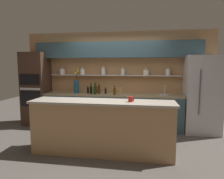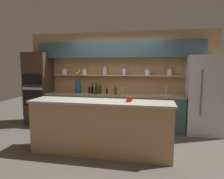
% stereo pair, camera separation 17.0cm
% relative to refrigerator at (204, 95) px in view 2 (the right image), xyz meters
% --- Properties ---
extents(ground_plane, '(12.00, 12.00, 0.00)m').
position_rel_refrigerator_xyz_m(ground_plane, '(-2.19, -1.20, -0.96)').
color(ground_plane, '#4C4742').
extents(back_wall_unit, '(5.20, 0.44, 2.60)m').
position_rel_refrigerator_xyz_m(back_wall_unit, '(-2.19, 0.33, 0.59)').
color(back_wall_unit, tan).
rests_on(back_wall_unit, ground_plane).
extents(back_counter_unit, '(3.67, 0.62, 0.92)m').
position_rel_refrigerator_xyz_m(back_counter_unit, '(-2.27, 0.04, -0.50)').
color(back_counter_unit, '#334C56').
rests_on(back_counter_unit, ground_plane).
extents(island_counter, '(2.70, 0.61, 1.02)m').
position_rel_refrigerator_xyz_m(island_counter, '(-2.19, -1.60, -0.45)').
color(island_counter, tan).
rests_on(island_counter, ground_plane).
extents(refrigerator, '(0.82, 0.73, 1.92)m').
position_rel_refrigerator_xyz_m(refrigerator, '(0.00, 0.00, 0.00)').
color(refrigerator, '#B7B7BC').
rests_on(refrigerator, ground_plane).
extents(oven_tower, '(0.67, 0.64, 2.04)m').
position_rel_refrigerator_xyz_m(oven_tower, '(-4.45, 0.04, 0.06)').
color(oven_tower, '#3D281E').
rests_on(oven_tower, ground_plane).
extents(flower_vase, '(0.15, 0.15, 0.69)m').
position_rel_refrigerator_xyz_m(flower_vase, '(-3.26, 0.03, 0.16)').
color(flower_vase, navy).
rests_on(flower_vase, back_counter_unit).
extents(sink_fixture, '(0.32, 0.32, 0.25)m').
position_rel_refrigerator_xyz_m(sink_fixture, '(-0.89, 0.05, -0.02)').
color(sink_fixture, '#B7B7BC').
rests_on(sink_fixture, back_counter_unit).
extents(bottle_oil_0, '(0.07, 0.07, 0.26)m').
position_rel_refrigerator_xyz_m(bottle_oil_0, '(-2.75, 0.20, 0.06)').
color(bottle_oil_0, '#47380A').
rests_on(bottle_oil_0, back_counter_unit).
extents(bottle_spirit_1, '(0.07, 0.07, 0.23)m').
position_rel_refrigerator_xyz_m(bottle_spirit_1, '(-2.64, 0.11, 0.05)').
color(bottle_spirit_1, '#4C2D0C').
rests_on(bottle_spirit_1, back_counter_unit).
extents(bottle_sauce_2, '(0.06, 0.06, 0.20)m').
position_rel_refrigerator_xyz_m(bottle_sauce_2, '(-2.95, 0.11, 0.04)').
color(bottle_sauce_2, black).
rests_on(bottle_sauce_2, back_counter_unit).
extents(bottle_wine_3, '(0.07, 0.07, 0.31)m').
position_rel_refrigerator_xyz_m(bottle_wine_3, '(-2.70, -0.13, 0.08)').
color(bottle_wine_3, '#193814').
rests_on(bottle_wine_3, back_counter_unit).
extents(bottle_wine_4, '(0.07, 0.07, 0.28)m').
position_rel_refrigerator_xyz_m(bottle_wine_4, '(-2.84, 0.02, 0.06)').
color(bottle_wine_4, black).
rests_on(bottle_wine_4, back_counter_unit).
extents(bottle_spirit_5, '(0.06, 0.06, 0.24)m').
position_rel_refrigerator_xyz_m(bottle_spirit_5, '(-2.03, 0.05, 0.06)').
color(bottle_spirit_5, tan).
rests_on(bottle_spirit_5, back_counter_unit).
extents(bottle_spirit_6, '(0.07, 0.07, 0.27)m').
position_rel_refrigerator_xyz_m(bottle_spirit_6, '(-2.62, 0.01, 0.07)').
color(bottle_spirit_6, '#4C2D0C').
rests_on(bottle_spirit_6, back_counter_unit).
extents(bottle_sauce_7, '(0.05, 0.05, 0.17)m').
position_rel_refrigerator_xyz_m(bottle_sauce_7, '(-2.44, 0.03, 0.03)').
color(bottle_sauce_7, black).
rests_on(bottle_sauce_7, back_counter_unit).
extents(bottle_oil_8, '(0.06, 0.06, 0.23)m').
position_rel_refrigerator_xyz_m(bottle_oil_8, '(-2.17, -0.14, 0.05)').
color(bottle_oil_8, '#47380A').
rests_on(bottle_oil_8, back_counter_unit).
extents(coffee_mug, '(0.11, 0.09, 0.10)m').
position_rel_refrigerator_xyz_m(coffee_mug, '(-1.65, -1.62, 0.11)').
color(coffee_mug, maroon).
rests_on(coffee_mug, island_counter).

